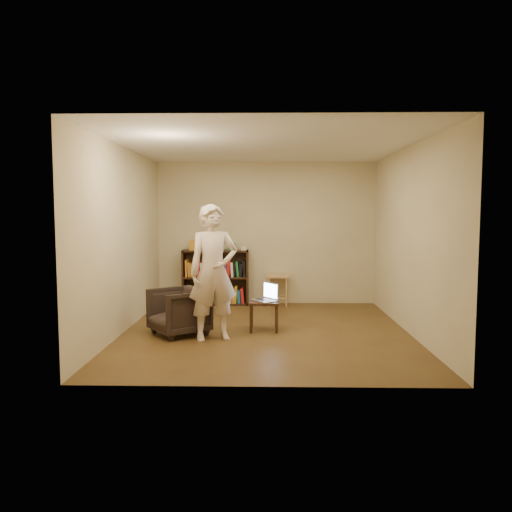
{
  "coord_description": "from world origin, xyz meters",
  "views": [
    {
      "loc": [
        0.02,
        -6.95,
        1.68
      ],
      "look_at": [
        -0.15,
        0.35,
        1.04
      ],
      "focal_mm": 35.0,
      "sensor_mm": 36.0,
      "label": 1
    }
  ],
  "objects_px": {
    "bookshelf": "(216,280)",
    "side_table": "(264,306)",
    "stool": "(278,281)",
    "armchair": "(179,311)",
    "person": "(213,272)",
    "laptop": "(266,297)"
  },
  "relations": [
    {
      "from": "bookshelf",
      "to": "armchair",
      "type": "relative_size",
      "value": 1.7
    },
    {
      "from": "bookshelf",
      "to": "stool",
      "type": "bearing_deg",
      "value": -3.91
    },
    {
      "from": "bookshelf",
      "to": "side_table",
      "type": "bearing_deg",
      "value": -66.03
    },
    {
      "from": "bookshelf",
      "to": "armchair",
      "type": "bearing_deg",
      "value": -96.88
    },
    {
      "from": "side_table",
      "to": "laptop",
      "type": "distance_m",
      "value": 0.14
    },
    {
      "from": "laptop",
      "to": "person",
      "type": "distance_m",
      "value": 0.96
    },
    {
      "from": "stool",
      "to": "laptop",
      "type": "xyz_separation_m",
      "value": [
        -0.2,
        -1.93,
        0.04
      ]
    },
    {
      "from": "stool",
      "to": "side_table",
      "type": "xyz_separation_m",
      "value": [
        -0.24,
        -1.94,
        -0.1
      ]
    },
    {
      "from": "armchair",
      "to": "bookshelf",
      "type": "bearing_deg",
      "value": 136.85
    },
    {
      "from": "bookshelf",
      "to": "person",
      "type": "xyz_separation_m",
      "value": [
        0.23,
        -2.53,
        0.46
      ]
    },
    {
      "from": "stool",
      "to": "person",
      "type": "distance_m",
      "value": 2.65
    },
    {
      "from": "armchair",
      "to": "side_table",
      "type": "height_order",
      "value": "armchair"
    },
    {
      "from": "bookshelf",
      "to": "stool",
      "type": "distance_m",
      "value": 1.14
    },
    {
      "from": "person",
      "to": "stool",
      "type": "bearing_deg",
      "value": 50.48
    },
    {
      "from": "stool",
      "to": "side_table",
      "type": "distance_m",
      "value": 1.96
    },
    {
      "from": "stool",
      "to": "armchair",
      "type": "distance_m",
      "value": 2.62
    },
    {
      "from": "bookshelf",
      "to": "stool",
      "type": "relative_size",
      "value": 2.14
    },
    {
      "from": "person",
      "to": "laptop",
      "type": "bearing_deg",
      "value": 17.31
    },
    {
      "from": "stool",
      "to": "laptop",
      "type": "bearing_deg",
      "value": -95.91
    },
    {
      "from": "stool",
      "to": "laptop",
      "type": "height_order",
      "value": "laptop"
    },
    {
      "from": "bookshelf",
      "to": "laptop",
      "type": "height_order",
      "value": "bookshelf"
    },
    {
      "from": "bookshelf",
      "to": "person",
      "type": "height_order",
      "value": "person"
    }
  ]
}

